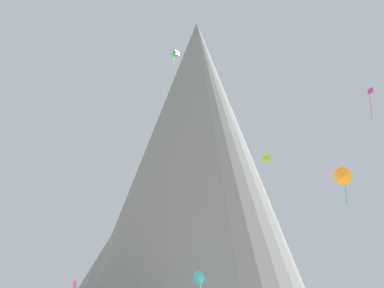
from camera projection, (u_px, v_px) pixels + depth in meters
name	position (u px, v px, depth m)	size (l,w,h in m)	color
rock_massif	(187.00, 178.00, 103.92)	(57.60, 51.38, 62.48)	slate
kite_yellow_low	(170.00, 286.00, 80.29)	(1.21, 1.24, 1.17)	yellow
kite_orange_mid	(343.00, 177.00, 52.41)	(1.97, 1.73, 3.85)	orange
kite_magenta_high	(371.00, 96.00, 73.25)	(0.76, 1.03, 4.85)	#D1339E
kite_green_high	(175.00, 54.00, 78.72)	(1.06, 1.04, 2.36)	green
kite_cyan_low	(198.00, 278.00, 75.25)	(1.92, 1.60, 3.99)	#33BCDB
kite_lime_high	(267.00, 159.00, 83.77)	(1.49, 1.45, 1.33)	#8CD133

